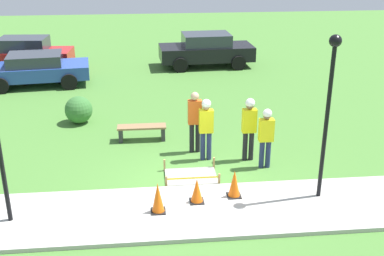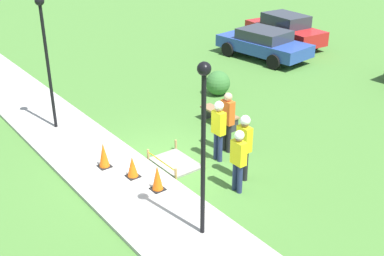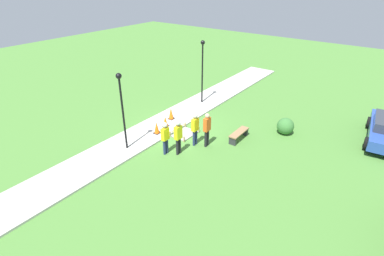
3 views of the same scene
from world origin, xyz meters
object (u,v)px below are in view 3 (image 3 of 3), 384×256
at_px(traffic_cone_far_patch, 165,121).
at_px(traffic_cone_sidewalk_edge, 157,128).
at_px(park_bench, 239,134).
at_px(lamppost_far, 202,63).
at_px(worker_trainee, 195,126).
at_px(worker_assistant, 178,134).
at_px(traffic_cone_near_patch, 171,113).
at_px(lamppost_near, 122,101).
at_px(bystander_in_orange_shirt, 207,128).
at_px(worker_supervisor, 165,136).

bearing_deg(traffic_cone_far_patch, traffic_cone_sidewalk_edge, 10.65).
bearing_deg(park_bench, traffic_cone_sidewalk_edge, -60.58).
distance_m(park_bench, lamppost_far, 5.93).
distance_m(traffic_cone_far_patch, worker_trainee, 2.68).
bearing_deg(worker_assistant, traffic_cone_far_patch, -126.18).
height_order(traffic_cone_near_patch, lamppost_near, lamppost_near).
distance_m(bystander_in_orange_shirt, lamppost_far, 5.96).
bearing_deg(lamppost_near, worker_supervisor, 115.83).
bearing_deg(bystander_in_orange_shirt, worker_trainee, -64.90).
bearing_deg(bystander_in_orange_shirt, traffic_cone_far_patch, -95.11).
bearing_deg(traffic_cone_sidewalk_edge, traffic_cone_far_patch, -169.35).
bearing_deg(lamppost_far, worker_assistant, 24.67).
xyz_separation_m(traffic_cone_near_patch, lamppost_far, (-3.32, -0.02, 2.36)).
bearing_deg(lamppost_far, traffic_cone_sidewalk_edge, 6.02).
xyz_separation_m(park_bench, worker_supervisor, (3.40, -2.27, 0.69)).
height_order(traffic_cone_sidewalk_edge, worker_assistant, worker_assistant).
height_order(worker_supervisor, lamppost_far, lamppost_far).
bearing_deg(worker_supervisor, worker_trainee, 156.83).
xyz_separation_m(traffic_cone_sidewalk_edge, worker_assistant, (0.81, 2.21, 0.69)).
relative_size(traffic_cone_sidewalk_edge, worker_trainee, 0.38).
distance_m(park_bench, lamppost_near, 6.41).
height_order(traffic_cone_far_patch, lamppost_near, lamppost_near).
distance_m(traffic_cone_near_patch, worker_supervisor, 3.80).
relative_size(park_bench, worker_trainee, 0.83).
xyz_separation_m(traffic_cone_sidewalk_edge, park_bench, (-2.23, 3.95, -0.11)).
bearing_deg(lamppost_near, lamppost_far, -177.12).
xyz_separation_m(traffic_cone_sidewalk_edge, worker_trainee, (-0.40, 2.35, 0.66)).
distance_m(worker_assistant, worker_trainee, 1.21).
height_order(worker_trainee, lamppost_near, lamppost_near).
height_order(lamppost_near, lamppost_far, lamppost_far).
height_order(traffic_cone_near_patch, worker_supervisor, worker_supervisor).
xyz_separation_m(traffic_cone_far_patch, park_bench, (-1.29, 4.13, -0.06)).
height_order(traffic_cone_near_patch, worker_assistant, worker_assistant).
relative_size(traffic_cone_far_patch, park_bench, 0.39).
relative_size(traffic_cone_sidewalk_edge, park_bench, 0.45).
height_order(traffic_cone_sidewalk_edge, lamppost_far, lamppost_far).
xyz_separation_m(park_bench, lamppost_near, (4.30, -4.13, 2.35)).
height_order(worker_trainee, lamppost_far, lamppost_far).
bearing_deg(traffic_cone_near_patch, lamppost_near, 5.03).
bearing_deg(traffic_cone_far_patch, worker_supervisor, 41.40).
bearing_deg(traffic_cone_far_patch, traffic_cone_near_patch, -159.34).
bearing_deg(lamppost_near, worker_trainee, 134.26).
bearing_deg(bystander_in_orange_shirt, traffic_cone_sidewalk_edge, -77.22).
bearing_deg(worker_supervisor, worker_assistant, 124.48).
bearing_deg(traffic_cone_near_patch, park_bench, 94.55).
bearing_deg(bystander_in_orange_shirt, worker_assistant, -25.65).
xyz_separation_m(traffic_cone_far_patch, lamppost_near, (3.01, -0.01, 2.29)).
xyz_separation_m(worker_supervisor, lamppost_near, (0.90, -1.86, 1.66)).
bearing_deg(traffic_cone_near_patch, worker_supervisor, 35.99).
height_order(traffic_cone_near_patch, lamppost_far, lamppost_far).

